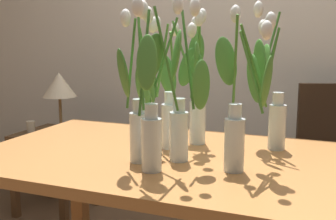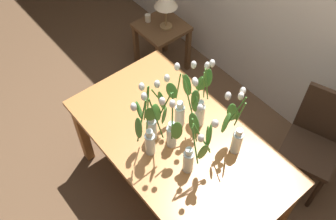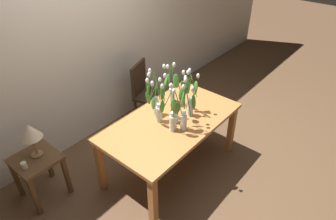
# 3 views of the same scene
# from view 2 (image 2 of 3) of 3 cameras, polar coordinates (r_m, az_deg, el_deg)

# --- Properties ---
(ground_plane) EXTENTS (18.00, 18.00, 0.00)m
(ground_plane) POSITION_cam_2_polar(r_m,az_deg,el_deg) (3.18, 1.31, -12.06)
(ground_plane) COLOR brown
(dining_table) EXTENTS (1.60, 0.90, 0.74)m
(dining_table) POSITION_cam_2_polar(r_m,az_deg,el_deg) (2.62, 1.56, -5.63)
(dining_table) COLOR #B7753D
(dining_table) RESTS_ON ground
(tulip_vase_0) EXTENTS (0.14, 0.22, 0.58)m
(tulip_vase_0) POSITION_cam_2_polar(r_m,az_deg,el_deg) (2.32, -2.75, -3.97)
(tulip_vase_0) COLOR silver
(tulip_vase_0) RESTS_ON dining_table
(tulip_vase_1) EXTENTS (0.25, 0.14, 0.57)m
(tulip_vase_1) POSITION_cam_2_polar(r_m,az_deg,el_deg) (2.37, 0.34, -3.04)
(tulip_vase_1) COLOR silver
(tulip_vase_1) RESTS_ON dining_table
(tulip_vase_2) EXTENTS (0.18, 0.19, 0.56)m
(tulip_vase_2) POSITION_cam_2_polar(r_m,az_deg,el_deg) (2.48, 5.04, 1.22)
(tulip_vase_2) COLOR silver
(tulip_vase_2) RESTS_ON dining_table
(tulip_vase_3) EXTENTS (0.23, 0.18, 0.55)m
(tulip_vase_3) POSITION_cam_2_polar(r_m,az_deg,el_deg) (2.23, 4.31, -5.89)
(tulip_vase_3) COLOR silver
(tulip_vase_3) RESTS_ON dining_table
(tulip_vase_4) EXTENTS (0.25, 0.20, 0.54)m
(tulip_vase_4) POSITION_cam_2_polar(r_m,az_deg,el_deg) (2.47, 2.18, 0.98)
(tulip_vase_4) COLOR silver
(tulip_vase_4) RESTS_ON dining_table
(tulip_vase_5) EXTENTS (0.16, 0.23, 0.58)m
(tulip_vase_5) POSITION_cam_2_polar(r_m,az_deg,el_deg) (2.37, 10.24, -2.98)
(tulip_vase_5) COLOR silver
(tulip_vase_5) RESTS_ON dining_table
(tulip_vase_6) EXTENTS (0.21, 0.27, 0.56)m
(tulip_vase_6) POSITION_cam_2_polar(r_m,az_deg,el_deg) (2.38, -2.58, -1.33)
(tulip_vase_6) COLOR silver
(tulip_vase_6) RESTS_ON dining_table
(dining_chair) EXTENTS (0.51, 0.51, 0.93)m
(dining_chair) POSITION_cam_2_polar(r_m,az_deg,el_deg) (3.02, 21.79, -4.00)
(dining_chair) COLOR #382619
(dining_chair) RESTS_ON ground
(side_table) EXTENTS (0.44, 0.44, 0.55)m
(side_table) POSITION_cam_2_polar(r_m,az_deg,el_deg) (3.77, -0.96, 11.43)
(side_table) COLOR brown
(side_table) RESTS_ON ground
(table_lamp) EXTENTS (0.22, 0.22, 0.40)m
(table_lamp) POSITION_cam_2_polar(r_m,az_deg,el_deg) (3.50, -0.34, 16.58)
(table_lamp) COLOR olive
(table_lamp) RESTS_ON side_table
(pillar_candle) EXTENTS (0.06, 0.06, 0.07)m
(pillar_candle) POSITION_cam_2_polar(r_m,az_deg,el_deg) (3.73, -3.11, 13.94)
(pillar_candle) COLOR beige
(pillar_candle) RESTS_ON side_table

